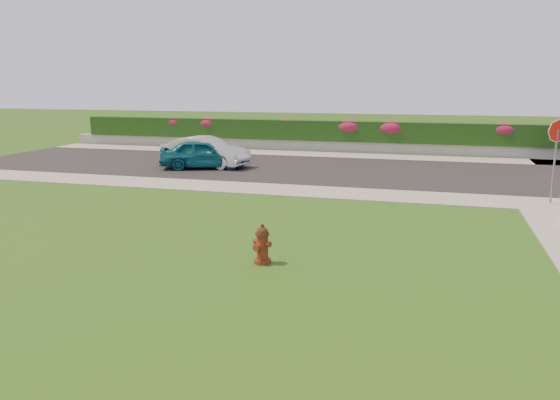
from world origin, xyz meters
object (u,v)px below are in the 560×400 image
(fire_hydrant, at_px, (262,245))
(sedan_teal, at_px, (203,154))
(sedan_silver, at_px, (206,152))
(stop_sign, at_px, (557,141))

(fire_hydrant, height_order, sedan_teal, sedan_teal)
(fire_hydrant, height_order, sedan_silver, sedan_silver)
(sedan_silver, bearing_deg, fire_hydrant, -142.02)
(sedan_silver, bearing_deg, sedan_teal, -159.21)
(sedan_silver, distance_m, stop_sign, 14.11)
(fire_hydrant, xyz_separation_m, sedan_teal, (-6.39, 11.56, 0.28))
(stop_sign, bearing_deg, sedan_teal, 155.31)
(sedan_teal, distance_m, stop_sign, 13.87)
(fire_hydrant, bearing_deg, sedan_teal, 142.12)
(sedan_teal, relative_size, stop_sign, 1.42)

